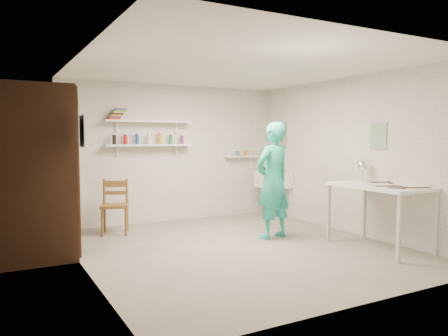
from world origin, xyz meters
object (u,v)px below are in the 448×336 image
belfast_sink (273,179)px  man (273,180)px  work_table (379,217)px  desk_lamp (363,166)px  wall_clock (268,160)px  wooden_chair (115,206)px

belfast_sink → man: man is taller
belfast_sink → work_table: bearing=-92.4°
desk_lamp → wall_clock: bearing=140.3°
man → wall_clock: (0.05, 0.22, 0.28)m
man → wall_clock: man is taller
man → desk_lamp: man is taller
wall_clock → wooden_chair: wall_clock is taller
man → work_table: man is taller
belfast_sink → wooden_chair: 3.00m
man → desk_lamp: 1.31m
man → work_table: 1.54m
wall_clock → desk_lamp: size_ratio=1.92×
wall_clock → desk_lamp: (1.06, -0.88, -0.06)m
wooden_chair → work_table: 3.84m
man → wooden_chair: man is taller
wall_clock → work_table: 1.78m
desk_lamp → work_table: bearing=-112.4°
wooden_chair → man: bearing=-15.0°
man → work_table: bearing=115.1°
desk_lamp → wooden_chair: bearing=146.6°
wall_clock → work_table: wall_clock is taller
man → desk_lamp: (1.11, -0.67, 0.22)m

